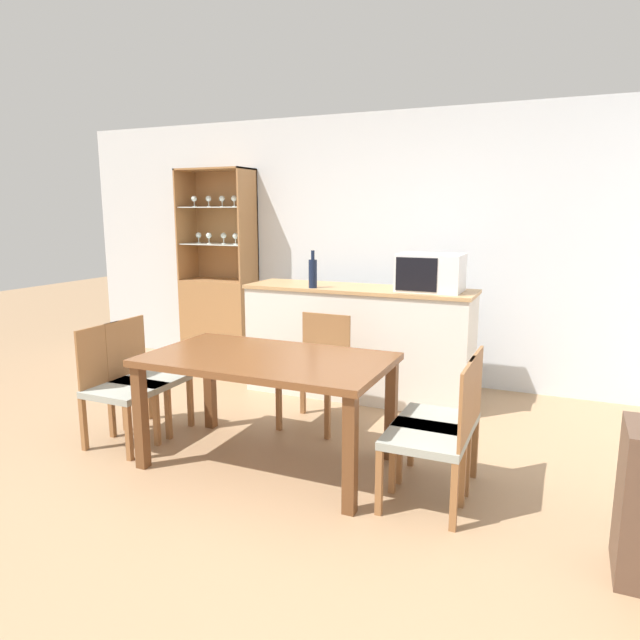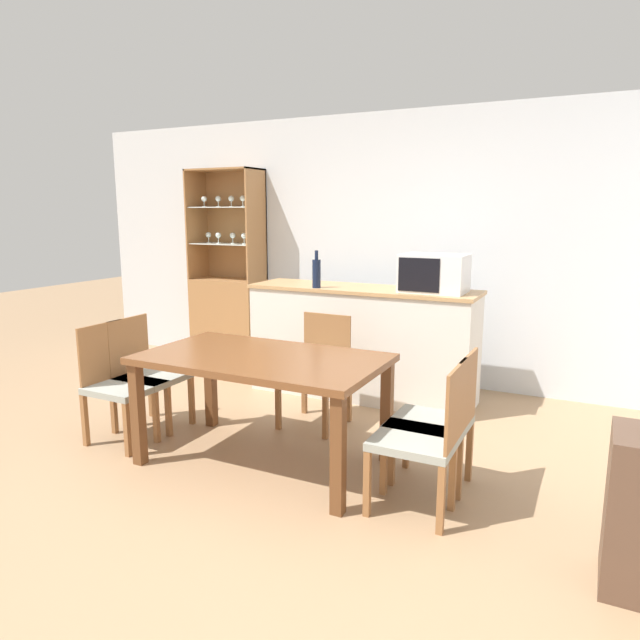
{
  "view_description": "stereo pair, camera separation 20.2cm",
  "coord_description": "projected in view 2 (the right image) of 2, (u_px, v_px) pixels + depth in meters",
  "views": [
    {
      "loc": [
        1.78,
        -2.72,
        1.63
      ],
      "look_at": [
        0.08,
        1.15,
        0.82
      ],
      "focal_mm": 32.0,
      "sensor_mm": 36.0,
      "label": 1
    },
    {
      "loc": [
        1.96,
        -2.63,
        1.63
      ],
      "look_at": [
        0.08,
        1.15,
        0.82
      ],
      "focal_mm": 32.0,
      "sensor_mm": 36.0,
      "label": 2
    }
  ],
  "objects": [
    {
      "name": "wine_bottle",
      "position": [
        316.0,
        273.0,
        4.9
      ],
      "size": [
        0.07,
        0.07,
        0.32
      ],
      "color": "#141E38",
      "rests_on": "kitchen_counter"
    },
    {
      "name": "wall_back",
      "position": [
        380.0,
        248.0,
        5.55
      ],
      "size": [
        6.8,
        0.06,
        2.55
      ],
      "color": "silver",
      "rests_on": "ground_plane"
    },
    {
      "name": "display_cabinet",
      "position": [
        229.0,
        307.0,
        6.22
      ],
      "size": [
        0.78,
        0.38,
        2.07
      ],
      "color": "#A37042",
      "rests_on": "ground_plane"
    },
    {
      "name": "dining_table",
      "position": [
        262.0,
        369.0,
        3.66
      ],
      "size": [
        1.55,
        0.89,
        0.72
      ],
      "color": "brown",
      "rests_on": "ground_plane"
    },
    {
      "name": "microwave",
      "position": [
        434.0,
        273.0,
        4.64
      ],
      "size": [
        0.52,
        0.38,
        0.31
      ],
      "color": "silver",
      "rests_on": "kitchen_counter"
    },
    {
      "name": "dining_chair_side_right_near",
      "position": [
        424.0,
        438.0,
        3.09
      ],
      "size": [
        0.44,
        0.44,
        0.84
      ],
      "rotation": [
        0.0,
        0.0,
        1.57
      ],
      "color": "#999E93",
      "rests_on": "ground_plane"
    },
    {
      "name": "dining_chair_head_far",
      "position": [
        317.0,
        371.0,
        4.38
      ],
      "size": [
        0.45,
        0.45,
        0.84
      ],
      "rotation": [
        0.0,
        0.0,
        3.12
      ],
      "color": "#999E93",
      "rests_on": "ground_plane"
    },
    {
      "name": "ground_plane",
      "position": [
        224.0,
        483.0,
        3.48
      ],
      "size": [
        18.0,
        18.0,
        0.0
      ],
      "primitive_type": "plane",
      "color": "#A37F5B"
    },
    {
      "name": "kitchen_counter",
      "position": [
        362.0,
        342.0,
        5.04
      ],
      "size": [
        2.02,
        0.56,
        0.98
      ],
      "color": "silver",
      "rests_on": "ground_plane"
    },
    {
      "name": "dining_chair_side_left_far",
      "position": [
        147.0,
        374.0,
        4.3
      ],
      "size": [
        0.45,
        0.45,
        0.84
      ],
      "rotation": [
        0.0,
        0.0,
        -1.55
      ],
      "color": "#999E93",
      "rests_on": "ground_plane"
    },
    {
      "name": "dining_chair_side_left_near",
      "position": [
        121.0,
        384.0,
        4.07
      ],
      "size": [
        0.45,
        0.45,
        0.84
      ],
      "rotation": [
        0.0,
        0.0,
        -1.58
      ],
      "color": "#999E93",
      "rests_on": "ground_plane"
    },
    {
      "name": "dining_chair_side_right_far",
      "position": [
        437.0,
        422.0,
        3.33
      ],
      "size": [
        0.45,
        0.45,
        0.84
      ],
      "rotation": [
        0.0,
        0.0,
        1.55
      ],
      "color": "#999E93",
      "rests_on": "ground_plane"
    }
  ]
}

